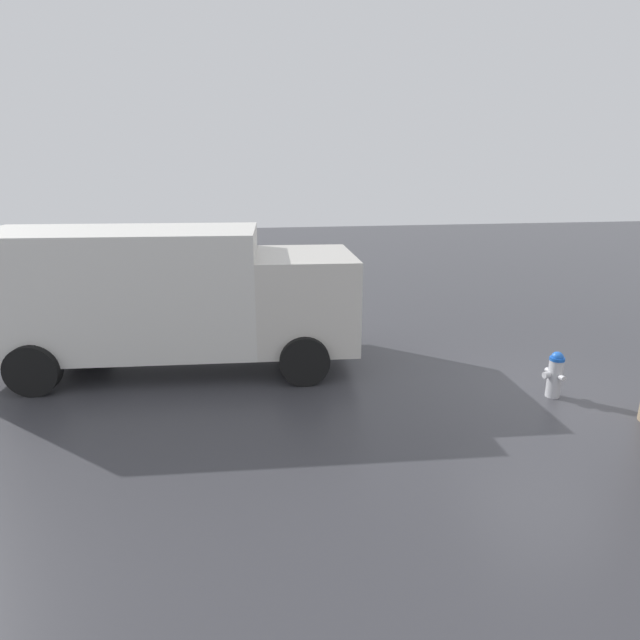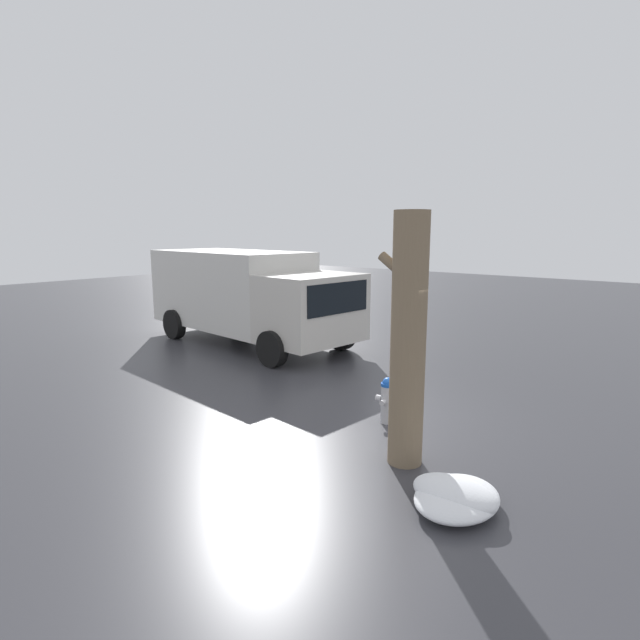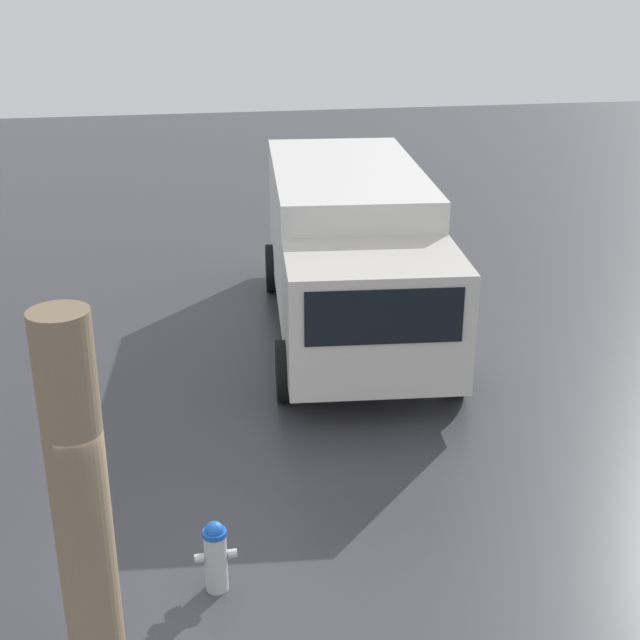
% 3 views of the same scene
% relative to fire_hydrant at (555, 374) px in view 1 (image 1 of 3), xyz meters
% --- Properties ---
extents(ground_plane, '(60.00, 60.00, 0.00)m').
position_rel_fire_hydrant_xyz_m(ground_plane, '(-0.00, -0.00, -0.41)').
color(ground_plane, '#38383D').
extents(fire_hydrant, '(0.34, 0.44, 0.81)m').
position_rel_fire_hydrant_xyz_m(fire_hydrant, '(0.00, 0.00, 0.00)').
color(fire_hydrant, '#B7B7BC').
rests_on(fire_hydrant, ground_plane).
extents(delivery_truck, '(7.10, 3.22, 2.67)m').
position_rel_fire_hydrant_xyz_m(delivery_truck, '(6.55, -2.72, 1.07)').
color(delivery_truck, beige).
rests_on(delivery_truck, ground_plane).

